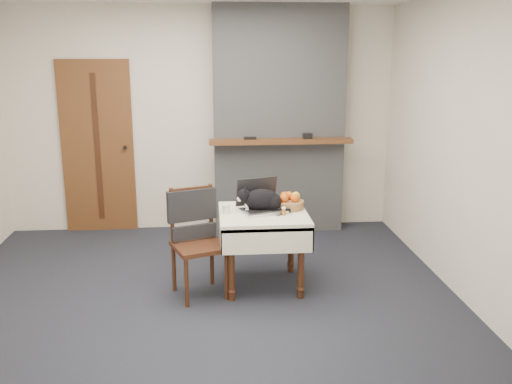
# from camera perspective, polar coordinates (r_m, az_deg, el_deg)

# --- Properties ---
(ground) EXTENTS (4.50, 4.50, 0.00)m
(ground) POSITION_cam_1_polar(r_m,az_deg,el_deg) (5.16, -5.41, -10.17)
(ground) COLOR black
(ground) RESTS_ON ground
(room_shell) EXTENTS (4.52, 4.01, 2.61)m
(room_shell) POSITION_cam_1_polar(r_m,az_deg,el_deg) (5.17, -5.84, 10.16)
(room_shell) COLOR beige
(room_shell) RESTS_ON ground
(door) EXTENTS (0.82, 0.10, 2.00)m
(door) POSITION_cam_1_polar(r_m,az_deg,el_deg) (6.89, -15.55, 4.34)
(door) COLOR brown
(door) RESTS_ON ground
(chimney) EXTENTS (1.62, 0.48, 2.60)m
(chimney) POSITION_cam_1_polar(r_m,az_deg,el_deg) (6.65, 2.28, 7.10)
(chimney) COLOR gray
(chimney) RESTS_ON ground
(side_table) EXTENTS (0.78, 0.78, 0.70)m
(side_table) POSITION_cam_1_polar(r_m,az_deg,el_deg) (5.12, 0.72, -3.25)
(side_table) COLOR #39190F
(side_table) RESTS_ON ground
(laptop) EXTENTS (0.47, 0.43, 0.29)m
(laptop) POSITION_cam_1_polar(r_m,az_deg,el_deg) (5.13, 0.45, -1.05)
(laptop) COLOR #B7B7BC
(laptop) RESTS_ON side_table
(cat) EXTENTS (0.48, 0.20, 0.23)m
(cat) POSITION_cam_1_polar(r_m,az_deg,el_deg) (5.10, 0.67, -0.83)
(cat) COLOR black
(cat) RESTS_ON side_table
(cream_jar) EXTENTS (0.07, 0.07, 0.08)m
(cream_jar) POSITION_cam_1_polar(r_m,az_deg,el_deg) (5.06, -3.00, -1.70)
(cream_jar) COLOR silver
(cream_jar) RESTS_ON side_table
(pill_bottle) EXTENTS (0.04, 0.04, 0.07)m
(pill_bottle) POSITION_cam_1_polar(r_m,az_deg,el_deg) (4.99, 2.79, -1.92)
(pill_bottle) COLOR #A86114
(pill_bottle) RESTS_ON side_table
(fruit_basket) EXTENTS (0.26, 0.26, 0.15)m
(fruit_basket) POSITION_cam_1_polar(r_m,az_deg,el_deg) (5.20, 3.36, -1.02)
(fruit_basket) COLOR #9F6E40
(fruit_basket) RESTS_ON side_table
(desk_clutter) EXTENTS (0.14, 0.07, 0.01)m
(desk_clutter) POSITION_cam_1_polar(r_m,az_deg,el_deg) (5.11, 2.98, -1.95)
(desk_clutter) COLOR black
(desk_clutter) RESTS_ON side_table
(chair) EXTENTS (0.55, 0.54, 0.95)m
(chair) POSITION_cam_1_polar(r_m,az_deg,el_deg) (5.02, -6.12, -3.43)
(chair) COLOR #39190F
(chair) RESTS_ON ground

